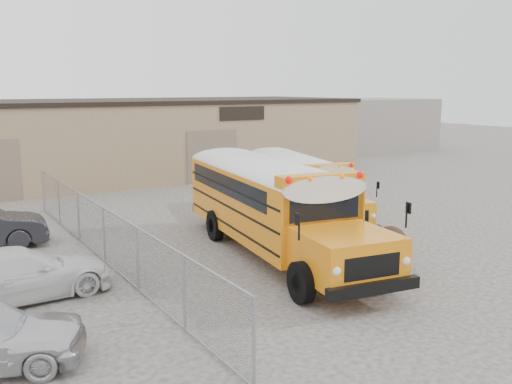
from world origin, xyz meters
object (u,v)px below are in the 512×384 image
tarp_bundle (390,249)px  car_white (18,274)px  school_bus_left (209,172)px  school_bus_right (261,165)px

tarp_bundle → car_white: (-9.81, 3.34, -0.03)m
school_bus_left → school_bus_right: bearing=32.1°
school_bus_right → school_bus_left: bearing=-147.9°
school_bus_left → school_bus_right: (4.33, 2.71, -0.28)m
school_bus_left → car_white: bearing=-143.5°
car_white → school_bus_left: bearing=-58.5°
school_bus_right → tarp_bundle: school_bus_right is taller
school_bus_left → school_bus_right: 5.11m
school_bus_left → school_bus_right: size_ratio=1.18×
school_bus_right → tarp_bundle: (-3.39, -12.63, -0.81)m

